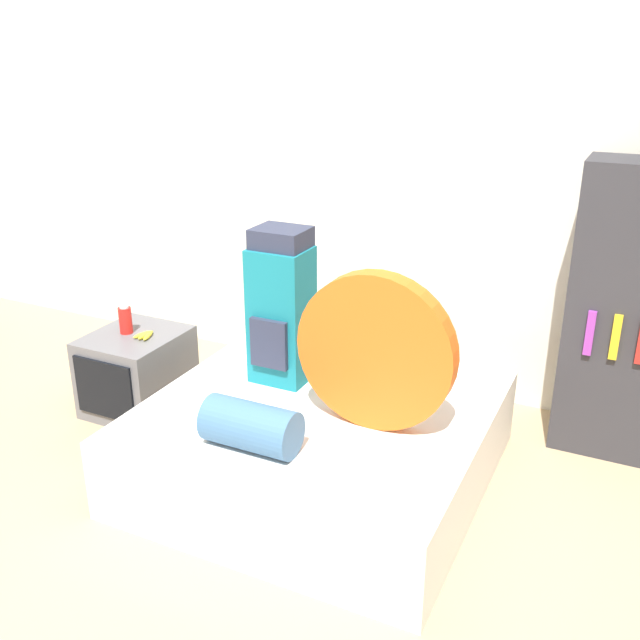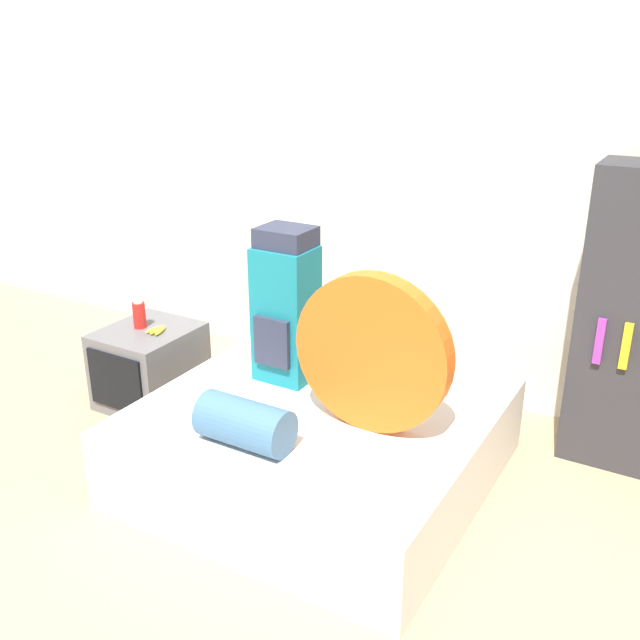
# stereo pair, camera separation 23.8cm
# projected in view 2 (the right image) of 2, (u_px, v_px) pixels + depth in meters

# --- Properties ---
(ground_plane) EXTENTS (16.00, 16.00, 0.00)m
(ground_plane) POSITION_uv_depth(u_px,v_px,m) (202.00, 543.00, 3.18)
(ground_plane) COLOR tan
(wall_back) EXTENTS (8.00, 0.05, 2.60)m
(wall_back) POSITION_uv_depth(u_px,v_px,m) (398.00, 181.00, 4.29)
(wall_back) COLOR silver
(wall_back) RESTS_ON ground_plane
(bed) EXTENTS (1.62, 1.59, 0.41)m
(bed) POSITION_uv_depth(u_px,v_px,m) (320.00, 440.00, 3.60)
(bed) COLOR silver
(bed) RESTS_ON ground_plane
(backpack) EXTENTS (0.29, 0.28, 0.82)m
(backpack) POSITION_uv_depth(u_px,v_px,m) (286.00, 307.00, 3.67)
(backpack) COLOR #14707F
(backpack) RESTS_ON bed
(tent_bag) EXTENTS (0.75, 0.10, 0.75)m
(tent_bag) POSITION_uv_depth(u_px,v_px,m) (373.00, 353.00, 3.19)
(tent_bag) COLOR #E05B19
(tent_bag) RESTS_ON bed
(sleeping_roll) EXTENTS (0.43, 0.22, 0.22)m
(sleeping_roll) POSITION_uv_depth(u_px,v_px,m) (245.00, 423.00, 3.14)
(sleeping_roll) COLOR #3D668E
(sleeping_roll) RESTS_ON bed
(television) EXTENTS (0.50, 0.58, 0.48)m
(television) POSITION_uv_depth(u_px,v_px,m) (150.00, 366.00, 4.34)
(television) COLOR #5B5B60
(television) RESTS_ON ground_plane
(canister) EXTENTS (0.08, 0.08, 0.17)m
(canister) POSITION_uv_depth(u_px,v_px,m) (139.00, 314.00, 4.25)
(canister) COLOR red
(canister) RESTS_ON television
(banana_bunch) EXTENTS (0.10, 0.14, 0.03)m
(banana_bunch) POSITION_uv_depth(u_px,v_px,m) (158.00, 330.00, 4.20)
(banana_bunch) COLOR yellow
(banana_bunch) RESTS_ON television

